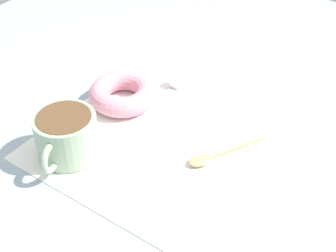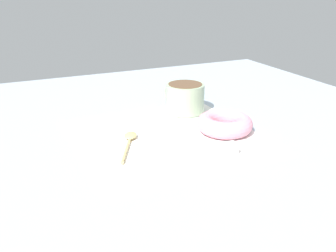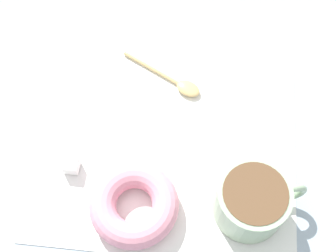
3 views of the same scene
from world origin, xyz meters
TOP-DOWN VIEW (x-y plane):
  - ground_plane at (0.00, 0.00)cm, footprint 120.00×120.00cm
  - napkin at (2.77, -0.44)cm, footprint 36.14×36.14cm
  - coffee_cup at (14.45, -9.88)cm, footprint 11.32×8.94cm
  - donut at (-0.07, -11.77)cm, footprint 11.30×11.30cm
  - spoon at (3.12, 7.50)cm, footprint 12.44×7.10cm
  - sugar_cube at (-9.22, -7.37)cm, footprint 1.96×1.96cm

SIDE VIEW (x-z plane):
  - ground_plane at x=0.00cm, z-range -2.00..0.00cm
  - napkin at x=2.77cm, z-range 0.00..0.30cm
  - spoon at x=3.12cm, z-range 0.25..1.15cm
  - sugar_cube at x=-9.22cm, z-range 0.30..2.26cm
  - donut at x=-0.07cm, z-range 0.30..3.70cm
  - coffee_cup at x=14.45cm, z-range 0.44..7.09cm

